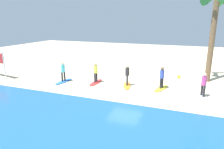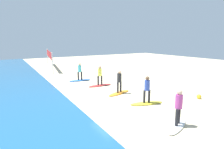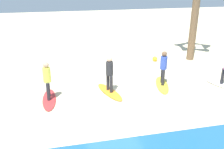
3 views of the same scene
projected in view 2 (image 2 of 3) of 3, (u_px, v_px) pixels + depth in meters
name	position (u px, v px, depth m)	size (l,w,h in m)	color
ground_plane	(112.00, 95.00, 12.74)	(60.00, 60.00, 0.00)	beige
surfboard_white	(177.00, 125.00, 8.14)	(2.10, 0.56, 0.09)	white
surfer_white	(179.00, 105.00, 7.95)	(0.32, 0.43, 1.64)	#232328
surfboard_yellow	(146.00, 103.00, 10.96)	(2.10, 0.56, 0.09)	yellow
surfer_yellow	(147.00, 88.00, 10.77)	(0.32, 0.45, 1.64)	#232328
surfboard_orange	(119.00, 93.00, 13.08)	(2.10, 0.56, 0.09)	orange
surfer_orange	(119.00, 80.00, 12.89)	(0.32, 0.45, 1.64)	#232328
surfboard_red	(100.00, 85.00, 15.26)	(2.10, 0.56, 0.09)	red
surfer_red	(100.00, 74.00, 15.07)	(0.32, 0.46, 1.64)	#232328
surfboard_blue	(80.00, 80.00, 17.15)	(2.10, 0.56, 0.09)	blue
surfer_blue	(80.00, 70.00, 16.96)	(0.32, 0.46, 1.64)	#232328
volleyball_net	(49.00, 55.00, 24.49)	(9.00, 1.42, 2.50)	silver
beach_ball	(199.00, 97.00, 11.90)	(0.30, 0.30, 0.30)	yellow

